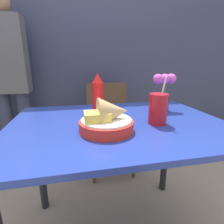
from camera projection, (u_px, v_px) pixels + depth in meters
wall_window at (92, 35)px, 1.82m from camera, size 7.00×0.06×2.60m
dining_table at (118, 142)px, 0.90m from camera, size 1.06×0.77×0.74m
chair_far_window at (108, 118)px, 1.70m from camera, size 0.40×0.40×0.83m
food_basket at (108, 119)px, 0.74m from camera, size 0.23×0.23×0.15m
ketchup_bottle at (98, 97)px, 0.90m from camera, size 0.06×0.06×0.23m
drink_cup at (158, 110)px, 0.82m from camera, size 0.09×0.09×0.23m
flower_vase at (164, 89)px, 1.04m from camera, size 0.14×0.07×0.22m
person_standing at (10, 77)px, 1.53m from camera, size 0.32×0.18×1.58m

